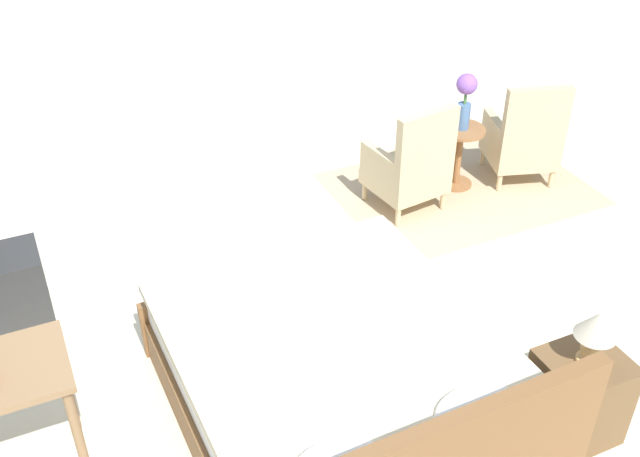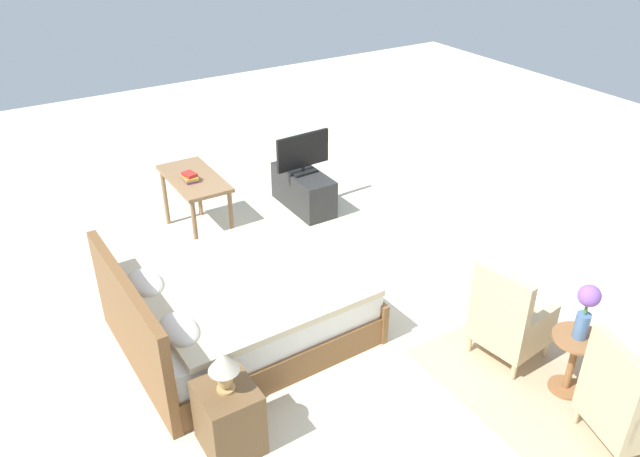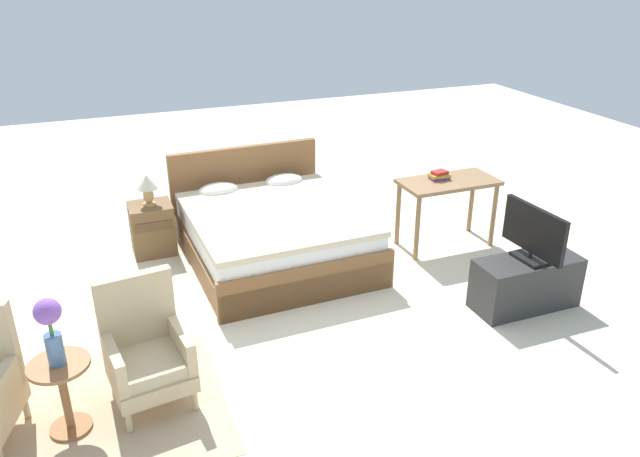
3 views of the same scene
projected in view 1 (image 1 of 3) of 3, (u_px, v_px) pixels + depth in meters
The scene contains 9 objects.
ground_plane at pixel (299, 303), 5.16m from camera, with size 16.00×16.00×0.00m, color beige.
floor_rug at pixel (461, 189), 6.41m from camera, with size 2.10×1.50×0.01m.
bed at pixel (342, 385), 4.12m from camera, with size 1.77×2.07×0.96m.
armchair_by_window_left at pixel (524, 140), 6.35m from camera, with size 0.68×0.68×0.92m.
armchair_by_window_right at pixel (410, 167), 5.96m from camera, with size 0.61×0.61×0.92m.
side_table at pixel (459, 150), 6.29m from camera, with size 0.40×0.40×0.54m.
flower_vase at pixel (466, 96), 6.01m from camera, with size 0.17×0.17×0.48m.
nightstand at pixel (577, 397), 4.08m from camera, with size 0.44×0.41×0.55m.
table_lamp at pixel (596, 330), 3.81m from camera, with size 0.22×0.22×0.33m.
Camera 1 is at (1.52, 3.67, 3.34)m, focal length 42.00 mm.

